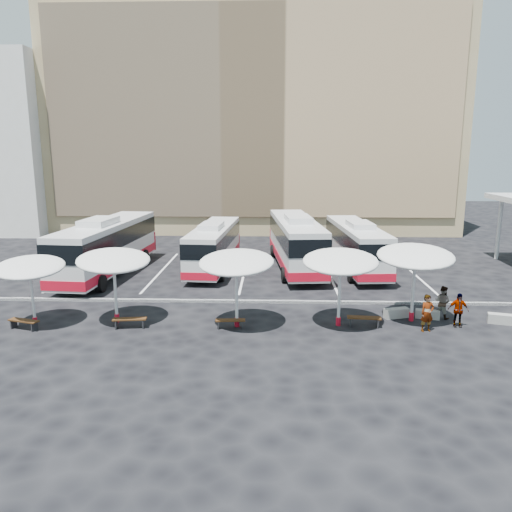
{
  "coord_description": "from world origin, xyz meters",
  "views": [
    {
      "loc": [
        2.0,
        -26.78,
        8.53
      ],
      "look_at": [
        1.0,
        3.0,
        2.2
      ],
      "focal_mm": 35.0,
      "sensor_mm": 36.0,
      "label": 1
    }
  ],
  "objects_px": {
    "conc_bench_1": "(427,314)",
    "passenger_2": "(458,310)",
    "sunshade_3": "(340,262)",
    "passenger_0": "(427,313)",
    "wood_bench_3": "(364,319)",
    "conc_bench_2": "(502,319)",
    "wood_bench_0": "(24,322)",
    "sunshade_1": "(114,261)",
    "sunshade_0": "(30,267)",
    "bus_1": "(214,245)",
    "passenger_1": "(443,302)",
    "wood_bench_2": "(230,322)",
    "conc_bench_0": "(396,313)",
    "bus_2": "(296,241)",
    "bus_0": "(107,245)",
    "sunshade_4": "(415,256)",
    "bus_3": "(356,244)",
    "sunshade_2": "(236,262)",
    "wood_bench_1": "(130,321)"
  },
  "relations": [
    {
      "from": "wood_bench_2",
      "to": "passenger_0",
      "type": "xyz_separation_m",
      "value": [
        9.45,
        -0.07,
        0.57
      ]
    },
    {
      "from": "sunshade_2",
      "to": "wood_bench_2",
      "type": "bearing_deg",
      "value": -137.46
    },
    {
      "from": "sunshade_0",
      "to": "wood_bench_2",
      "type": "bearing_deg",
      "value": -1.07
    },
    {
      "from": "bus_0",
      "to": "wood_bench_0",
      "type": "distance_m",
      "value": 11.12
    },
    {
      "from": "sunshade_1",
      "to": "conc_bench_1",
      "type": "distance_m",
      "value": 16.21
    },
    {
      "from": "wood_bench_3",
      "to": "wood_bench_0",
      "type": "bearing_deg",
      "value": -176.8
    },
    {
      "from": "bus_0",
      "to": "passenger_1",
      "type": "distance_m",
      "value": 22.06
    },
    {
      "from": "sunshade_0",
      "to": "passenger_2",
      "type": "relative_size",
      "value": 2.43
    },
    {
      "from": "sunshade_4",
      "to": "conc_bench_2",
      "type": "height_order",
      "value": "sunshade_4"
    },
    {
      "from": "sunshade_1",
      "to": "passenger_2",
      "type": "distance_m",
      "value": 17.16
    },
    {
      "from": "sunshade_1",
      "to": "conc_bench_1",
      "type": "height_order",
      "value": "sunshade_1"
    },
    {
      "from": "wood_bench_2",
      "to": "sunshade_3",
      "type": "bearing_deg",
      "value": 6.27
    },
    {
      "from": "sunshade_0",
      "to": "sunshade_3",
      "type": "distance_m",
      "value": 15.13
    },
    {
      "from": "sunshade_0",
      "to": "wood_bench_2",
      "type": "xyz_separation_m",
      "value": [
        9.79,
        -0.18,
        -2.6
      ]
    },
    {
      "from": "wood_bench_0",
      "to": "passenger_2",
      "type": "height_order",
      "value": "passenger_2"
    },
    {
      "from": "sunshade_0",
      "to": "sunshade_4",
      "type": "xyz_separation_m",
      "value": [
        18.94,
        1.24,
        0.42
      ]
    },
    {
      "from": "sunshade_3",
      "to": "passenger_2",
      "type": "height_order",
      "value": "sunshade_3"
    },
    {
      "from": "sunshade_0",
      "to": "sunshade_3",
      "type": "bearing_deg",
      "value": 1.52
    },
    {
      "from": "wood_bench_2",
      "to": "conc_bench_0",
      "type": "bearing_deg",
      "value": 12.45
    },
    {
      "from": "bus_1",
      "to": "passenger_1",
      "type": "xyz_separation_m",
      "value": [
        13.09,
        -10.65,
        -0.93
      ]
    },
    {
      "from": "sunshade_3",
      "to": "conc_bench_1",
      "type": "xyz_separation_m",
      "value": [
        4.75,
        1.22,
        -3.03
      ]
    },
    {
      "from": "conc_bench_2",
      "to": "passenger_0",
      "type": "bearing_deg",
      "value": -163.72
    },
    {
      "from": "wood_bench_2",
      "to": "passenger_0",
      "type": "relative_size",
      "value": 0.81
    },
    {
      "from": "passenger_0",
      "to": "wood_bench_3",
      "type": "bearing_deg",
      "value": 156.69
    },
    {
      "from": "wood_bench_2",
      "to": "sunshade_4",
      "type": "bearing_deg",
      "value": 8.84
    },
    {
      "from": "sunshade_4",
      "to": "sunshade_0",
      "type": "bearing_deg",
      "value": -176.26
    },
    {
      "from": "bus_0",
      "to": "passenger_1",
      "type": "xyz_separation_m",
      "value": [
        20.29,
        -8.58,
        -1.24
      ]
    },
    {
      "from": "passenger_0",
      "to": "sunshade_1",
      "type": "bearing_deg",
      "value": 163.7
    },
    {
      "from": "conc_bench_0",
      "to": "passenger_0",
      "type": "distance_m",
      "value": 2.26
    },
    {
      "from": "conc_bench_1",
      "to": "passenger_2",
      "type": "height_order",
      "value": "passenger_2"
    },
    {
      "from": "bus_2",
      "to": "wood_bench_2",
      "type": "xyz_separation_m",
      "value": [
        -3.73,
        -12.99,
        -1.71
      ]
    },
    {
      "from": "sunshade_3",
      "to": "wood_bench_0",
      "type": "relative_size",
      "value": 2.56
    },
    {
      "from": "wood_bench_1",
      "to": "bus_3",
      "type": "bearing_deg",
      "value": 44.51
    },
    {
      "from": "conc_bench_0",
      "to": "passenger_1",
      "type": "relative_size",
      "value": 0.76
    },
    {
      "from": "sunshade_0",
      "to": "sunshade_4",
      "type": "relative_size",
      "value": 0.96
    },
    {
      "from": "sunshade_0",
      "to": "wood_bench_0",
      "type": "xyz_separation_m",
      "value": [
        -0.22,
        -0.67,
        -2.57
      ]
    },
    {
      "from": "wood_bench_2",
      "to": "wood_bench_1",
      "type": "bearing_deg",
      "value": -178.45
    },
    {
      "from": "sunshade_0",
      "to": "sunshade_2",
      "type": "relative_size",
      "value": 0.98
    },
    {
      "from": "conc_bench_0",
      "to": "sunshade_3",
      "type": "bearing_deg",
      "value": -157.87
    },
    {
      "from": "wood_bench_0",
      "to": "conc_bench_1",
      "type": "xyz_separation_m",
      "value": [
        20.09,
        2.29,
        -0.14
      ]
    },
    {
      "from": "sunshade_3",
      "to": "wood_bench_2",
      "type": "relative_size",
      "value": 2.81
    },
    {
      "from": "bus_3",
      "to": "wood_bench_3",
      "type": "height_order",
      "value": "bus_3"
    },
    {
      "from": "passenger_2",
      "to": "sunshade_3",
      "type": "bearing_deg",
      "value": -174.97
    },
    {
      "from": "wood_bench_3",
      "to": "conc_bench_0",
      "type": "distance_m",
      "value": 2.41
    },
    {
      "from": "bus_1",
      "to": "sunshade_0",
      "type": "bearing_deg",
      "value": -117.76
    },
    {
      "from": "passenger_0",
      "to": "bus_1",
      "type": "bearing_deg",
      "value": 119.53
    },
    {
      "from": "bus_1",
      "to": "wood_bench_0",
      "type": "height_order",
      "value": "bus_1"
    },
    {
      "from": "bus_0",
      "to": "passenger_2",
      "type": "bearing_deg",
      "value": -20.9
    },
    {
      "from": "bus_3",
      "to": "passenger_1",
      "type": "height_order",
      "value": "bus_3"
    },
    {
      "from": "conc_bench_2",
      "to": "passenger_2",
      "type": "xyz_separation_m",
      "value": [
        -2.4,
        -0.51,
        0.61
      ]
    }
  ]
}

